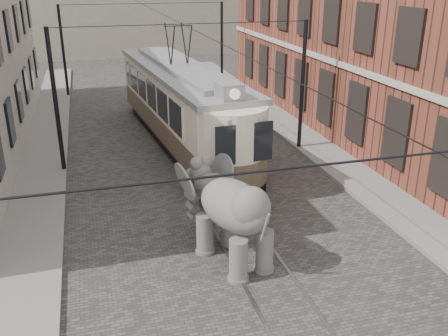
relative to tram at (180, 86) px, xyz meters
name	(u,v)px	position (x,y,z in m)	size (l,w,h in m)	color
ground	(229,218)	(0.03, -8.47, -2.84)	(120.00, 120.00, 0.00)	#484542
tram_rails	(229,218)	(0.03, -8.47, -2.83)	(1.54, 80.00, 0.02)	slate
sidewalk_right	(382,197)	(6.03, -8.47, -2.77)	(2.00, 60.00, 0.15)	slate
sidewalk_left	(31,242)	(-6.47, -8.47, -2.77)	(2.00, 60.00, 0.15)	slate
brick_building	(385,12)	(11.03, 0.53, 3.16)	(8.00, 26.00, 12.00)	brown
catenary	(192,100)	(-0.17, -3.47, 0.16)	(11.00, 30.20, 6.00)	black
tram	(180,86)	(0.00, 0.00, 0.00)	(2.96, 14.33, 5.69)	beige
elephant	(234,219)	(-0.61, -11.09, -1.45)	(2.51, 4.55, 2.78)	#5E5C57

